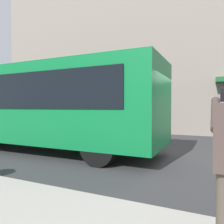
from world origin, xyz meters
The scene contains 3 objects.
ground_plane centered at (0.00, 0.00, 0.00)m, with size 60.00×60.00×0.00m, color #38383A.
building_facade_far centered at (-0.02, -6.80, 5.99)m, with size 28.00×1.55×12.00m.
red_bus centered at (4.55, 0.41, 1.68)m, with size 9.05×2.54×3.08m.
Camera 1 is at (-1.30, 6.65, 1.59)m, focal length 35.33 mm.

